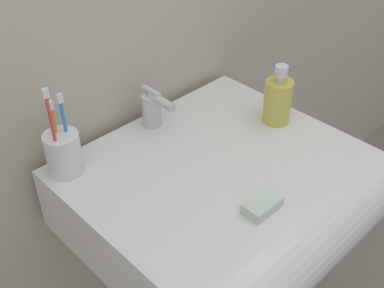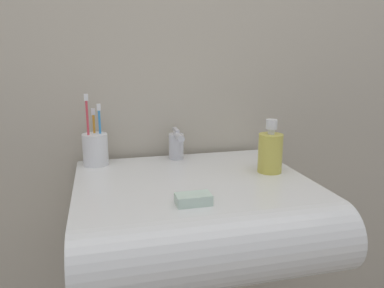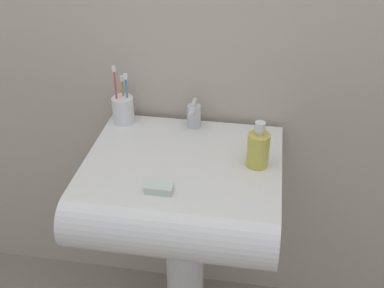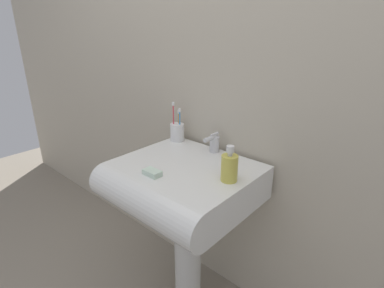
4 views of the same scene
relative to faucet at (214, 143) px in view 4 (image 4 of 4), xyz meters
name	(u,v)px [view 4 (image 4 of 4)]	position (x,y,z in m)	size (l,w,h in m)	color
wall_back	(227,82)	(0.00, 0.10, 0.30)	(5.00, 0.05, 2.40)	#B7AD99
sink_pedestal	(188,252)	(0.00, -0.20, -0.56)	(0.14, 0.14, 0.69)	white
sink_basin	(178,185)	(0.00, -0.26, -0.13)	(0.63, 0.58, 0.17)	white
faucet	(214,143)	(0.00, 0.00, 0.00)	(0.05, 0.11, 0.10)	silver
toothbrush_cup	(177,132)	(-0.26, 0.00, 0.00)	(0.08, 0.08, 0.22)	white
soap_bottle	(229,167)	(0.23, -0.20, 0.01)	(0.07, 0.07, 0.15)	gold
bar_soap	(152,173)	(-0.04, -0.38, -0.04)	(0.08, 0.05, 0.02)	silver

